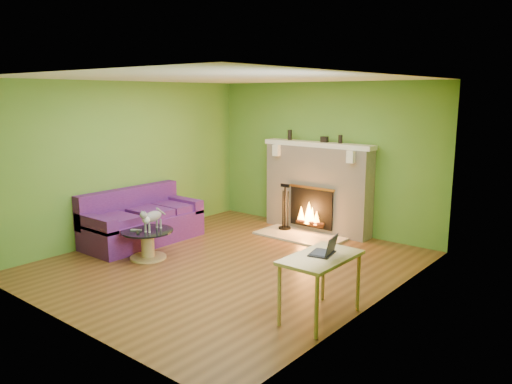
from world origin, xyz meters
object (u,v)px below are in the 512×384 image
(coffee_table, at_px, (148,242))
(cat, at_px, (153,219))
(sofa, at_px, (141,222))
(desk, at_px, (321,264))

(coffee_table, height_order, cat, cat)
(sofa, distance_m, desk, 3.86)
(coffee_table, xyz_separation_m, desk, (3.04, -0.10, 0.37))
(cat, bearing_deg, sofa, 138.94)
(coffee_table, bearing_deg, sofa, 147.79)
(sofa, distance_m, cat, 0.99)
(cat, bearing_deg, coffee_table, -161.96)
(coffee_table, relative_size, cat, 1.40)
(coffee_table, distance_m, desk, 3.06)
(sofa, relative_size, cat, 3.56)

